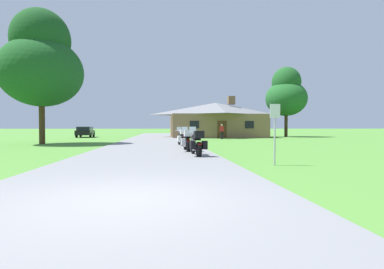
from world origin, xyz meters
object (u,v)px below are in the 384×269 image
(tree_right_of_lodge, at_px, (286,94))
(tree_left_near, at_px, (41,62))
(motorcycle_black_farthest_in_row, at_px, (182,138))
(motorcycle_orange_third_in_row, at_px, (186,139))
(motorcycle_black_nearest_to_camera, at_px, (197,143))
(bystander_red_shirt_near_lodge, at_px, (222,131))
(motorcycle_blue_second_in_row, at_px, (187,141))
(metal_signpost_roadside, at_px, (275,127))
(parked_black_suv_far_left, at_px, (85,131))

(tree_right_of_lodge, distance_m, tree_left_near, 30.74)
(tree_left_near, bearing_deg, motorcycle_black_farthest_in_row, -19.18)
(motorcycle_orange_third_in_row, relative_size, tree_left_near, 0.20)
(motorcycle_black_nearest_to_camera, bearing_deg, bystander_red_shirt_near_lodge, 71.17)
(motorcycle_blue_second_in_row, xyz_separation_m, motorcycle_orange_third_in_row, (0.15, 2.41, 0.01))
(motorcycle_blue_second_in_row, xyz_separation_m, motorcycle_black_farthest_in_row, (0.02, 4.86, 0.00))
(metal_signpost_roadside, bearing_deg, parked_black_suv_far_left, 114.67)
(motorcycle_blue_second_in_row, bearing_deg, motorcycle_orange_third_in_row, 83.95)
(motorcycle_black_farthest_in_row, xyz_separation_m, tree_right_of_lodge, (15.76, 19.29, 5.36))
(motorcycle_black_farthest_in_row, distance_m, tree_left_near, 12.78)
(metal_signpost_roadside, bearing_deg, motorcycle_black_farthest_in_row, 103.36)
(motorcycle_blue_second_in_row, distance_m, motorcycle_black_farthest_in_row, 4.86)
(motorcycle_blue_second_in_row, height_order, bystander_red_shirt_near_lodge, bystander_red_shirt_near_lodge)
(motorcycle_orange_third_in_row, relative_size, bystander_red_shirt_near_lodge, 1.24)
(parked_black_suv_far_left, bearing_deg, bystander_red_shirt_near_lodge, -28.77)
(motorcycle_black_nearest_to_camera, distance_m, motorcycle_blue_second_in_row, 2.69)
(motorcycle_black_nearest_to_camera, bearing_deg, tree_right_of_lodge, 55.51)
(motorcycle_orange_third_in_row, relative_size, motorcycle_black_farthest_in_row, 1.00)
(tree_left_near, height_order, parked_black_suv_far_left, tree_left_near)
(motorcycle_black_nearest_to_camera, bearing_deg, motorcycle_orange_third_in_row, 86.35)
(tree_right_of_lodge, bearing_deg, bystander_red_shirt_near_lodge, -146.22)
(motorcycle_black_nearest_to_camera, distance_m, motorcycle_black_farthest_in_row, 7.54)
(bystander_red_shirt_near_lodge, xyz_separation_m, tree_left_near, (-16.07, -8.55, 5.44))
(bystander_red_shirt_near_lodge, xyz_separation_m, tree_right_of_lodge, (10.45, 6.99, 5.02))
(tree_right_of_lodge, xyz_separation_m, parked_black_suv_far_left, (-27.21, 0.44, -5.19))
(metal_signpost_roadside, distance_m, tree_left_near, 20.31)
(bystander_red_shirt_near_lodge, bearing_deg, parked_black_suv_far_left, -51.87)
(motorcycle_black_farthest_in_row, xyz_separation_m, bystander_red_shirt_near_lodge, (5.31, 12.30, 0.34))
(motorcycle_black_farthest_in_row, bearing_deg, tree_right_of_lodge, 43.57)
(bystander_red_shirt_near_lodge, relative_size, parked_black_suv_far_left, 0.36)
(motorcycle_black_farthest_in_row, bearing_deg, tree_left_near, 153.65)
(bystander_red_shirt_near_lodge, height_order, metal_signpost_roadside, metal_signpost_roadside)
(metal_signpost_roadside, bearing_deg, tree_left_near, 132.58)
(metal_signpost_roadside, bearing_deg, motorcycle_blue_second_in_row, 113.60)
(bystander_red_shirt_near_lodge, xyz_separation_m, parked_black_suv_far_left, (-16.75, 7.43, -0.17))
(bystander_red_shirt_near_lodge, bearing_deg, motorcycle_orange_third_in_row, 42.68)
(motorcycle_orange_third_in_row, bearing_deg, tree_right_of_lodge, 50.91)
(motorcycle_black_farthest_in_row, relative_size, tree_right_of_lodge, 0.22)
(motorcycle_blue_second_in_row, distance_m, parked_black_suv_far_left, 27.11)
(metal_signpost_roadside, relative_size, tree_right_of_lodge, 0.22)
(metal_signpost_roadside, bearing_deg, tree_right_of_lodge, 66.26)
(metal_signpost_roadside, bearing_deg, motorcycle_orange_third_in_row, 106.30)
(motorcycle_blue_second_in_row, distance_m, bystander_red_shirt_near_lodge, 17.96)
(motorcycle_orange_third_in_row, distance_m, metal_signpost_roadside, 8.68)
(motorcycle_orange_third_in_row, height_order, motorcycle_black_farthest_in_row, same)
(tree_right_of_lodge, relative_size, tree_left_near, 0.92)
(bystander_red_shirt_near_lodge, relative_size, tree_right_of_lodge, 0.17)
(motorcycle_black_nearest_to_camera, relative_size, parked_black_suv_far_left, 0.44)
(motorcycle_black_nearest_to_camera, relative_size, tree_left_near, 0.20)
(tree_left_near, bearing_deg, parked_black_suv_far_left, 92.46)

